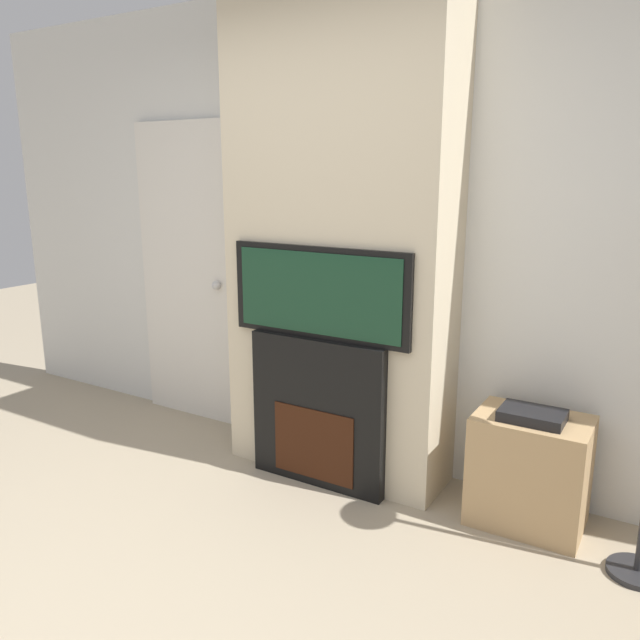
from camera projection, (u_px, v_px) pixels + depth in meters
The scene contains 6 objects.
wall_back at pixel (360, 232), 3.55m from camera, with size 6.00×0.06×2.70m.
chimney_breast at pixel (340, 236), 3.35m from camera, with size 1.25×0.41×2.70m.
fireplace at pixel (320, 412), 3.40m from camera, with size 0.80×0.15×0.83m.
television at pixel (320, 293), 3.24m from camera, with size 1.04×0.07×0.49m.
media_stand at pixel (529, 469), 3.02m from camera, with size 0.53×0.37×0.60m.
entry_door at pixel (188, 275), 4.23m from camera, with size 0.80×0.09×2.01m.
Camera 1 is at (1.65, -1.14, 1.70)m, focal length 35.00 mm.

